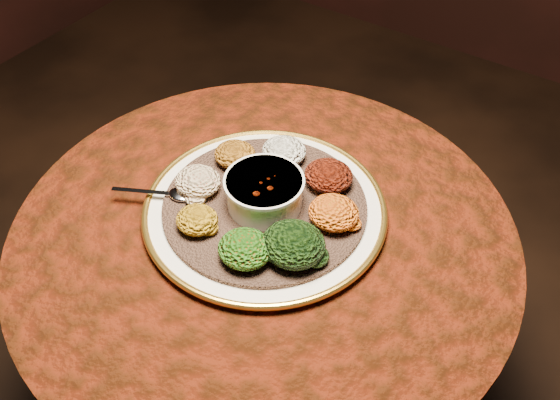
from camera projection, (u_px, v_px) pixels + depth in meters
The scene contains 13 objects.
table at pixel (265, 286), 1.31m from camera, with size 0.96×0.96×0.73m.
platter at pixel (265, 210), 1.20m from camera, with size 0.59×0.59×0.02m.
injera at pixel (265, 206), 1.19m from camera, with size 0.39×0.39×0.01m, color brown.
stew_bowl at pixel (264, 190), 1.16m from camera, with size 0.15×0.15×0.06m.
spoon at pixel (174, 194), 1.20m from camera, with size 0.15×0.08×0.01m.
portion_ayib at pixel (284, 151), 1.26m from camera, with size 0.09×0.09×0.04m, color white.
portion_kitfo at pixel (329, 176), 1.21m from camera, with size 0.10×0.09×0.05m, color black.
portion_tikil at pixel (334, 213), 1.14m from camera, with size 0.09×0.09×0.05m, color #C38710.
portion_gomen at pixel (293, 244), 1.08m from camera, with size 0.11×0.11×0.05m, color black.
portion_mixveg at pixel (245, 249), 1.08m from camera, with size 0.10×0.09×0.05m, color #912A09.
portion_kik at pixel (197, 220), 1.13m from camera, with size 0.08×0.07×0.04m, color #B07C0F.
portion_timatim at pixel (198, 181), 1.20m from camera, with size 0.09×0.09×0.04m, color maroon.
portion_shiro at pixel (235, 154), 1.26m from camera, with size 0.09×0.08×0.04m, color #A25E13.
Camera 1 is at (0.47, -0.64, 1.61)m, focal length 40.00 mm.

